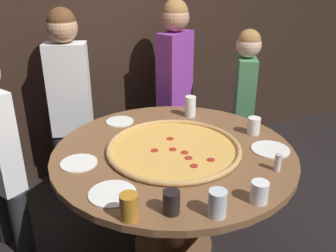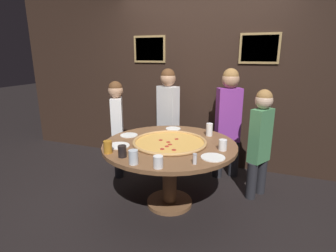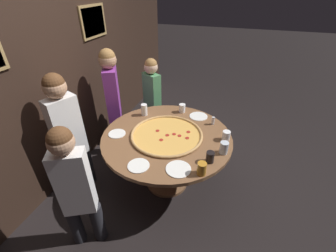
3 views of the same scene
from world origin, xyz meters
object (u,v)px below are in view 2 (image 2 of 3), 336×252
Objects in this scene: drink_cup_front_edge at (133,157)px; white_plate_right_side at (129,135)px; diner_side_right at (260,138)px; drink_cup_near_left at (223,145)px; diner_far_left at (117,123)px; diner_far_right at (228,118)px; white_plate_far_back at (118,146)px; dining_table at (170,156)px; white_plate_left_side at (213,157)px; drink_cup_far_left at (158,162)px; diner_side_left at (168,113)px; drink_cup_by_shaker at (108,147)px; drink_cup_far_right at (209,130)px; giant_pizza at (169,142)px; white_plate_near_front at (173,129)px; condiment_shaker at (195,159)px; drink_cup_near_right at (122,151)px.

drink_cup_front_edge is 0.62× the size of white_plate_right_side.
drink_cup_front_edge is at bearing -10.34° from diner_side_right.
drink_cup_near_left is 0.09× the size of diner_side_right.
diner_far_left is 1.87m from diner_side_right.
white_plate_far_back is at bearing 24.46° from diner_far_right.
white_plate_left_side is (0.52, -0.25, 0.15)m from dining_table.
drink_cup_far_left is 0.07× the size of diner_side_left.
drink_cup_by_shaker is at bearing 178.99° from diner_far_left.
drink_cup_far_right is 1.08m from drink_cup_far_left.
drink_cup_front_edge is 1.66m from diner_side_left.
drink_cup_far_left is at bearing -163.68° from diner_far_left.
diner_far_right reaches higher than diner_far_left.
giant_pizza is at bearing 46.10° from drink_cup_by_shaker.
white_plate_near_front is 1.98× the size of condiment_shaker.
drink_cup_by_shaker is 1.08m from white_plate_near_front.
diner_side_left reaches higher than drink_cup_front_edge.
diner_side_left reaches higher than white_plate_far_back.
giant_pizza is at bearing 29.82° from white_plate_far_back.
diner_side_right is at bearing 17.11° from white_plate_right_side.
white_plate_left_side and white_plate_near_front have the same top height.
diner_far_left is (-0.95, 0.49, 0.16)m from dining_table.
drink_cup_front_edge is 0.09× the size of diner_side_left.
white_plate_far_back is 0.90m from diner_far_left.
diner_side_left is (-0.28, 1.63, 0.04)m from drink_cup_front_edge.
drink_cup_front_edge is at bearing -137.80° from drink_cup_near_left.
white_plate_left_side is 1.04m from white_plate_near_front.
drink_cup_near_left reaches higher than dining_table.
drink_cup_far_right is at bearing 48.10° from drink_cup_by_shaker.
diner_far_left reaches higher than drink_cup_near_left.
drink_cup_by_shaker reaches higher than dining_table.
drink_cup_far_left reaches higher than condiment_shaker.
diner_far_left is at bearing 121.73° from white_plate_far_back.
diner_far_left reaches higher than drink_cup_front_edge.
drink_cup_front_edge is 1.18m from white_plate_near_front.
drink_cup_far_right is 0.70m from white_plate_left_side.
drink_cup_by_shaker is at bearing -131.90° from drink_cup_far_right.
drink_cup_far_left is 1.63m from diner_far_right.
drink_cup_near_right is 1.06× the size of drink_cup_far_left.
diner_far_left reaches higher than drink_cup_far_right.
diner_side_left is at bearing 87.10° from drink_cup_by_shaker.
white_plate_near_front is at bearing 103.30° from drink_cup_far_left.
drink_cup_near_right is at bearing -149.21° from drink_cup_near_left.
white_plate_far_back is at bearing 149.18° from drink_cup_far_left.
diner_side_right reaches higher than white_plate_left_side.
diner_side_left is at bearing 126.21° from white_plate_left_side.
drink_cup_far_right reaches higher than condiment_shaker.
white_plate_far_back is at bearing -78.48° from white_plate_right_side.
drink_cup_front_edge is (-0.11, -0.63, 0.05)m from giant_pizza.
white_plate_left_side is at bearing -75.24° from drink_cup_far_right.
drink_cup_front_edge is at bearing -170.63° from diner_far_left.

